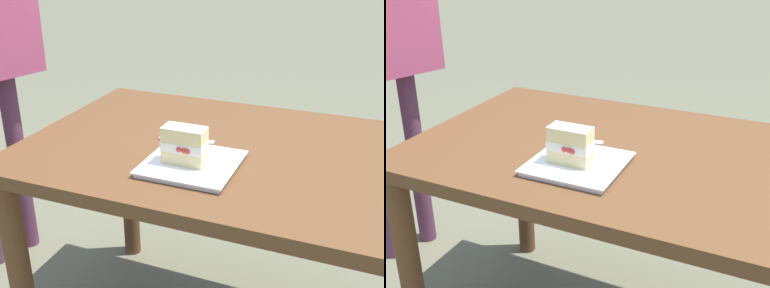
# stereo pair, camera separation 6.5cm
# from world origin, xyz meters

# --- Properties ---
(patio_table) EXTENTS (1.37, 0.80, 0.74)m
(patio_table) POSITION_xyz_m (0.00, 0.00, 0.64)
(patio_table) COLOR brown
(patio_table) RESTS_ON ground
(dessert_plate) EXTENTS (0.24, 0.24, 0.02)m
(dessert_plate) POSITION_xyz_m (0.13, 0.16, 0.75)
(dessert_plate) COLOR white
(dessert_plate) RESTS_ON patio_table
(cake_slice) EXTENTS (0.12, 0.07, 0.10)m
(cake_slice) POSITION_xyz_m (0.15, 0.18, 0.81)
(cake_slice) COLOR #EAD18C
(cake_slice) RESTS_ON dessert_plate
(dessert_fork) EXTENTS (0.17, 0.04, 0.01)m
(dessert_fork) POSITION_xyz_m (0.20, 0.01, 0.75)
(dessert_fork) COLOR silver
(dessert_fork) RESTS_ON patio_table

